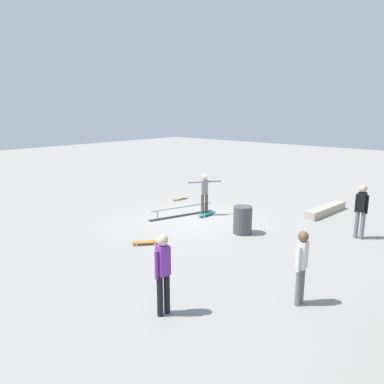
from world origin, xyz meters
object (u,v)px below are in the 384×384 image
(grind_rail, at_px, (182,212))
(bystander_purple_shirt, at_px, (163,270))
(loose_skateboard_orange, at_px, (146,242))
(trash_bin, at_px, (243,220))
(bystander_black_shirt, at_px, (361,209))
(loose_skateboard_natural, at_px, (180,198))
(skater_main, at_px, (205,191))
(skateboard_main, at_px, (207,214))
(skate_ledge, at_px, (326,210))
(bystander_white_shirt, at_px, (301,264))

(grind_rail, xyz_separation_m, bystander_purple_shirt, (5.28, 4.44, 0.78))
(loose_skateboard_orange, xyz_separation_m, trash_bin, (-2.78, 1.58, 0.38))
(bystander_black_shirt, distance_m, bystander_purple_shirt, 7.24)
(bystander_black_shirt, bearing_deg, loose_skateboard_natural, -3.76)
(bystander_purple_shirt, bearing_deg, skater_main, 41.13)
(skater_main, relative_size, skateboard_main, 1.96)
(skate_ledge, bearing_deg, grind_rail, -45.58)
(bystander_white_shirt, distance_m, loose_skateboard_orange, 5.05)
(bystander_purple_shirt, bearing_deg, bystander_white_shirt, -32.35)
(loose_skateboard_natural, bearing_deg, skater_main, -109.39)
(loose_skateboard_natural, xyz_separation_m, trash_bin, (2.02, 4.68, 0.38))
(skateboard_main, height_order, bystander_purple_shirt, bystander_purple_shirt)
(skater_main, bearing_deg, skateboard_main, 115.10)
(bystander_black_shirt, height_order, trash_bin, bystander_black_shirt)
(loose_skateboard_orange, bearing_deg, skate_ledge, 18.11)
(skater_main, xyz_separation_m, bystander_black_shirt, (-1.19, 5.28, 0.04))
(skater_main, xyz_separation_m, bystander_white_shirt, (3.77, 5.67, -0.03))
(bystander_black_shirt, bearing_deg, bystander_white_shirt, 90.80)
(bystander_purple_shirt, bearing_deg, grind_rail, 48.03)
(skate_ledge, height_order, skater_main, skater_main)
(bystander_black_shirt, distance_m, loose_skateboard_orange, 6.69)
(skateboard_main, distance_m, loose_skateboard_natural, 2.82)
(bystander_white_shirt, bearing_deg, grind_rail, 62.09)
(bystander_white_shirt, height_order, loose_skateboard_natural, bystander_white_shirt)
(grind_rail, height_order, trash_bin, trash_bin)
(bystander_black_shirt, height_order, bystander_purple_shirt, bystander_black_shirt)
(bystander_purple_shirt, distance_m, trash_bin, 5.35)
(skater_main, xyz_separation_m, bystander_purple_shirt, (5.91, 3.85, 0.01))
(grind_rail, xyz_separation_m, skateboard_main, (-0.61, 0.73, -0.09))
(grind_rail, distance_m, loose_skateboard_natural, 2.58)
(skater_main, xyz_separation_m, skateboard_main, (0.02, 0.15, -0.85))
(grind_rail, height_order, bystander_black_shirt, bystander_black_shirt)
(bystander_white_shirt, bearing_deg, bystander_black_shirt, 3.29)
(skate_ledge, distance_m, bystander_black_shirt, 2.93)
(skate_ledge, xyz_separation_m, loose_skateboard_natural, (2.08, -5.80, -0.07))
(bystander_white_shirt, height_order, bystander_black_shirt, bystander_black_shirt)
(bystander_white_shirt, relative_size, loose_skateboard_natural, 1.93)
(skateboard_main, height_order, loose_skateboard_natural, same)
(skateboard_main, xyz_separation_m, trash_bin, (0.80, 2.13, 0.38))
(grind_rail, relative_size, loose_skateboard_natural, 3.29)
(bystander_white_shirt, xyz_separation_m, bystander_black_shirt, (-4.96, -0.39, 0.08))
(bystander_white_shirt, xyz_separation_m, bystander_purple_shirt, (2.14, -1.82, 0.04))
(skater_main, relative_size, bystander_white_shirt, 1.01)
(skate_ledge, height_order, loose_skateboard_orange, skate_ledge)
(bystander_purple_shirt, distance_m, loose_skateboard_natural, 9.51)
(loose_skateboard_natural, distance_m, loose_skateboard_orange, 5.71)
(bystander_black_shirt, bearing_deg, bystander_purple_shirt, 74.93)
(skater_main, relative_size, loose_skateboard_orange, 2.14)
(skater_main, distance_m, trash_bin, 2.47)
(grind_rail, xyz_separation_m, trash_bin, (0.19, 2.86, 0.29))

